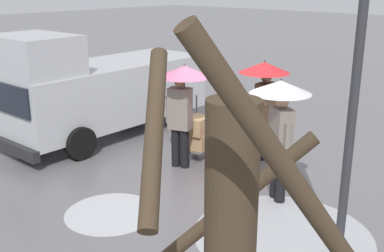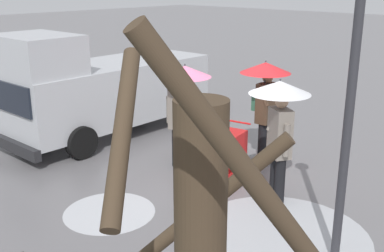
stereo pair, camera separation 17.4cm
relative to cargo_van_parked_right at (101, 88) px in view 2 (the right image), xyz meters
The scene contains 10 objects.
ground_plane 4.07m from the cargo_van_parked_right, behind, with size 90.00×90.00×0.00m, color slate.
slush_patch_under_van 4.41m from the cargo_van_parked_right, 144.38° to the left, with size 1.52×1.52×0.01m, color silver.
slush_patch_mid_street 6.17m from the cargo_van_parked_right, 168.87° to the left, with size 2.71×2.71×0.01m, color #ADAFB5.
cargo_van_parked_right is the anchor object (origin of this frame).
shopping_cart_vendor 3.94m from the cargo_van_parked_right, behind, with size 0.69×0.91×1.04m.
hand_dolly_boxes 2.95m from the cargo_van_parked_right, behind, with size 0.61×0.77×1.32m.
pedestrian_pink_side 4.12m from the cargo_van_parked_right, 161.87° to the right, with size 1.04×1.04×2.15m.
pedestrian_black_side 2.99m from the cargo_van_parked_right, behind, with size 1.04×1.04×2.15m.
pedestrian_white_side 5.19m from the cargo_van_parked_right, behind, with size 1.04×1.04×2.15m.
street_lamp 7.04m from the cargo_van_parked_right, behind, with size 0.28×0.28×3.86m.
Camera 2 is at (-5.45, 7.04, 3.72)m, focal length 44.50 mm.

